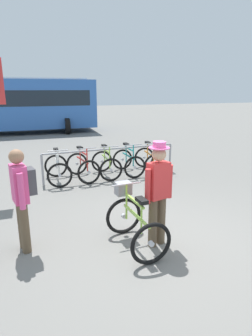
{
  "coord_description": "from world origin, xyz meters",
  "views": [
    {
      "loc": [
        -2.13,
        -3.89,
        2.49
      ],
      "look_at": [
        -0.27,
        1.16,
        1.0
      ],
      "focal_mm": 30.61,
      "sensor_mm": 36.0,
      "label": 1
    }
  ],
  "objects_px": {
    "featured_bicycle": "(134,220)",
    "pedestrian_with_backpack": "(22,194)",
    "racked_bike_lime": "(106,164)",
    "racked_bike_orange": "(149,160)",
    "person_with_featured_bike": "(158,190)",
    "bus_distant": "(5,103)",
    "racked_bike_red": "(83,167)",
    "racked_bike_white": "(58,169)",
    "racked_bike_teal": "(128,162)"
  },
  "relations": [
    {
      "from": "racked_bike_teal",
      "to": "pedestrian_with_backpack",
      "type": "bearing_deg",
      "value": -131.64
    },
    {
      "from": "person_with_featured_bike",
      "to": "pedestrian_with_backpack",
      "type": "distance_m",
      "value": 2.1
    },
    {
      "from": "pedestrian_with_backpack",
      "to": "bus_distant",
      "type": "height_order",
      "value": "bus_distant"
    },
    {
      "from": "racked_bike_red",
      "to": "racked_bike_orange",
      "type": "relative_size",
      "value": 1.04
    },
    {
      "from": "racked_bike_orange",
      "to": "person_with_featured_bike",
      "type": "height_order",
      "value": "person_with_featured_bike"
    },
    {
      "from": "racked_bike_orange",
      "to": "bus_distant",
      "type": "relative_size",
      "value": 0.11
    },
    {
      "from": "racked_bike_orange",
      "to": "pedestrian_with_backpack",
      "type": "relative_size",
      "value": 0.7
    },
    {
      "from": "racked_bike_red",
      "to": "pedestrian_with_backpack",
      "type": "distance_m",
      "value": 3.78
    },
    {
      "from": "racked_bike_white",
      "to": "racked_bike_lime",
      "type": "distance_m",
      "value": 1.4
    },
    {
      "from": "racked_bike_lime",
      "to": "featured_bicycle",
      "type": "relative_size",
      "value": 0.92
    },
    {
      "from": "featured_bicycle",
      "to": "pedestrian_with_backpack",
      "type": "relative_size",
      "value": 0.73
    },
    {
      "from": "racked_bike_red",
      "to": "featured_bicycle",
      "type": "xyz_separation_m",
      "value": [
        0.03,
        -3.83,
        0.08
      ]
    },
    {
      "from": "featured_bicycle",
      "to": "pedestrian_with_backpack",
      "type": "bearing_deg",
      "value": 164.36
    },
    {
      "from": "person_with_featured_bike",
      "to": "bus_distant",
      "type": "height_order",
      "value": "bus_distant"
    },
    {
      "from": "racked_bike_lime",
      "to": "racked_bike_orange",
      "type": "relative_size",
      "value": 0.95
    },
    {
      "from": "racked_bike_white",
      "to": "racked_bike_orange",
      "type": "xyz_separation_m",
      "value": [
        2.8,
        0.08,
        0.0
      ]
    },
    {
      "from": "racked_bike_teal",
      "to": "racked_bike_orange",
      "type": "distance_m",
      "value": 0.7
    },
    {
      "from": "racked_bike_white",
      "to": "bus_distant",
      "type": "bearing_deg",
      "value": 98.87
    },
    {
      "from": "pedestrian_with_backpack",
      "to": "racked_bike_teal",
      "type": "bearing_deg",
      "value": 48.36
    },
    {
      "from": "racked_bike_orange",
      "to": "pedestrian_with_backpack",
      "type": "xyz_separation_m",
      "value": [
        -3.73,
        -3.43,
        0.57
      ]
    },
    {
      "from": "racked_bike_lime",
      "to": "featured_bicycle",
      "type": "distance_m",
      "value": 3.91
    },
    {
      "from": "racked_bike_white",
      "to": "bus_distant",
      "type": "distance_m",
      "value": 10.26
    },
    {
      "from": "bus_distant",
      "to": "racked_bike_red",
      "type": "bearing_deg",
      "value": -77.26
    },
    {
      "from": "racked_bike_red",
      "to": "featured_bicycle",
      "type": "relative_size",
      "value": 1.0
    },
    {
      "from": "racked_bike_lime",
      "to": "person_with_featured_bike",
      "type": "relative_size",
      "value": 0.64
    },
    {
      "from": "racked_bike_teal",
      "to": "bus_distant",
      "type": "bearing_deg",
      "value": 110.17
    },
    {
      "from": "racked_bike_red",
      "to": "bus_distant",
      "type": "height_order",
      "value": "bus_distant"
    },
    {
      "from": "racked_bike_white",
      "to": "pedestrian_with_backpack",
      "type": "bearing_deg",
      "value": -105.54
    },
    {
      "from": "racked_bike_lime",
      "to": "pedestrian_with_backpack",
      "type": "distance_m",
      "value": 4.15
    },
    {
      "from": "pedestrian_with_backpack",
      "to": "person_with_featured_bike",
      "type": "bearing_deg",
      "value": -16.17
    },
    {
      "from": "racked_bike_white",
      "to": "featured_bicycle",
      "type": "xyz_separation_m",
      "value": [
        0.73,
        -3.81,
        0.08
      ]
    },
    {
      "from": "racked_bike_lime",
      "to": "bus_distant",
      "type": "height_order",
      "value": "bus_distant"
    },
    {
      "from": "featured_bicycle",
      "to": "racked_bike_red",
      "type": "bearing_deg",
      "value": 90.5
    },
    {
      "from": "racked_bike_orange",
      "to": "featured_bicycle",
      "type": "relative_size",
      "value": 0.97
    },
    {
      "from": "racked_bike_white",
      "to": "racked_bike_red",
      "type": "height_order",
      "value": "same"
    },
    {
      "from": "racked_bike_white",
      "to": "racked_bike_red",
      "type": "distance_m",
      "value": 0.7
    },
    {
      "from": "featured_bicycle",
      "to": "person_with_featured_bike",
      "type": "xyz_separation_m",
      "value": [
        0.36,
        -0.12,
        0.5
      ]
    },
    {
      "from": "racked_bike_white",
      "to": "featured_bicycle",
      "type": "bearing_deg",
      "value": -79.1
    },
    {
      "from": "racked_bike_lime",
      "to": "pedestrian_with_backpack",
      "type": "xyz_separation_m",
      "value": [
        -2.33,
        -3.38,
        0.57
      ]
    },
    {
      "from": "racked_bike_teal",
      "to": "person_with_featured_bike",
      "type": "bearing_deg",
      "value": -104.17
    },
    {
      "from": "bus_distant",
      "to": "racked_bike_teal",
      "type": "bearing_deg",
      "value": -69.83
    },
    {
      "from": "person_with_featured_bike",
      "to": "pedestrian_with_backpack",
      "type": "relative_size",
      "value": 1.05
    },
    {
      "from": "racked_bike_lime",
      "to": "racked_bike_orange",
      "type": "bearing_deg",
      "value": 1.74
    },
    {
      "from": "racked_bike_teal",
      "to": "featured_bicycle",
      "type": "xyz_separation_m",
      "value": [
        -1.37,
        -3.87,
        0.08
      ]
    },
    {
      "from": "racked_bike_orange",
      "to": "featured_bicycle",
      "type": "distance_m",
      "value": 4.41
    },
    {
      "from": "racked_bike_lime",
      "to": "racked_bike_teal",
      "type": "relative_size",
      "value": 0.99
    },
    {
      "from": "racked_bike_teal",
      "to": "racked_bike_orange",
      "type": "bearing_deg",
      "value": 1.74
    },
    {
      "from": "racked_bike_white",
      "to": "pedestrian_with_backpack",
      "type": "distance_m",
      "value": 3.52
    },
    {
      "from": "featured_bicycle",
      "to": "person_with_featured_bike",
      "type": "bearing_deg",
      "value": -18.59
    },
    {
      "from": "racked_bike_red",
      "to": "racked_bike_lime",
      "type": "xyz_separation_m",
      "value": [
        0.7,
        0.02,
        0.0
      ]
    }
  ]
}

